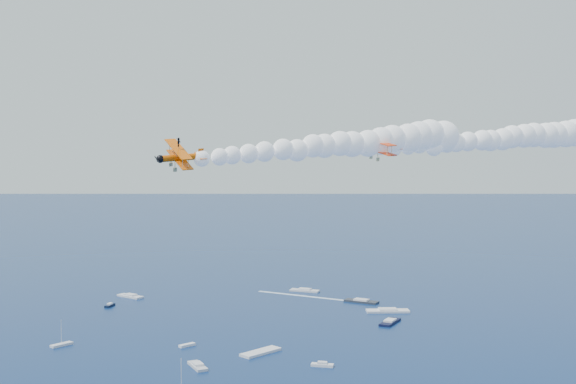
# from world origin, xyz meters

# --- Properties ---
(biplane_lead) EXTENTS (10.57, 11.32, 6.69)m
(biplane_lead) POSITION_xyz_m (6.41, 35.91, 55.70)
(biplane_lead) COLOR #ED3104
(biplane_trail) EXTENTS (10.90, 11.61, 7.88)m
(biplane_trail) POSITION_xyz_m (-22.04, 16.94, 54.44)
(biplane_trail) COLOR #DF5704
(smoke_trail_lead) EXTENTS (51.80, 48.57, 9.21)m
(smoke_trail_lead) POSITION_xyz_m (27.22, 49.94, 57.57)
(smoke_trail_lead) COLOR white
(smoke_trail_trail) EXTENTS (51.80, 48.52, 9.21)m
(smoke_trail_trail) POSITION_xyz_m (-1.21, 30.94, 56.31)
(smoke_trail_trail) COLOR white
(spectator_boats) EXTENTS (213.41, 162.98, 0.70)m
(spectator_boats) POSITION_xyz_m (-3.22, 114.20, 0.35)
(spectator_boats) COLOR silver
(spectator_boats) RESTS_ON ground
(boat_wakes) EXTENTS (108.99, 145.69, 0.04)m
(boat_wakes) POSITION_xyz_m (-59.50, 100.28, 0.03)
(boat_wakes) COLOR white
(boat_wakes) RESTS_ON ground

